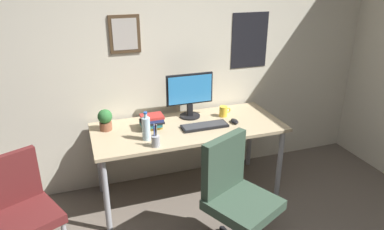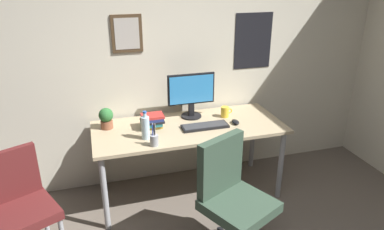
{
  "view_description": "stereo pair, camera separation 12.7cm",
  "coord_description": "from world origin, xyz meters",
  "px_view_note": "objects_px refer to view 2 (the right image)",
  "views": [
    {
      "loc": [
        -0.97,
        -1.15,
        2.09
      ],
      "look_at": [
        -0.03,
        1.6,
        0.88
      ],
      "focal_mm": 33.27,
      "sensor_mm": 36.0,
      "label": 1
    },
    {
      "loc": [
        -0.85,
        -1.19,
        2.09
      ],
      "look_at": [
        -0.03,
        1.6,
        0.88
      ],
      "focal_mm": 33.27,
      "sensor_mm": 36.0,
      "label": 2
    }
  ],
  "objects_px": {
    "monitor": "(191,94)",
    "keyboard": "(205,126)",
    "office_chair": "(231,194)",
    "pen_cup": "(154,140)",
    "potted_plant": "(106,118)",
    "water_bottle": "(145,127)",
    "side_chair": "(20,202)",
    "coffee_mug_near": "(225,112)",
    "computer_mouse": "(235,122)",
    "book_stack_left": "(152,121)"
  },
  "relations": [
    {
      "from": "computer_mouse",
      "to": "water_bottle",
      "type": "relative_size",
      "value": 0.44
    },
    {
      "from": "office_chair",
      "to": "monitor",
      "type": "xyz_separation_m",
      "value": [
        -0.01,
        1.05,
        0.44
      ]
    },
    {
      "from": "monitor",
      "to": "computer_mouse",
      "type": "relative_size",
      "value": 4.18
    },
    {
      "from": "water_bottle",
      "to": "potted_plant",
      "type": "relative_size",
      "value": 1.29
    },
    {
      "from": "keyboard",
      "to": "water_bottle",
      "type": "distance_m",
      "value": 0.57
    },
    {
      "from": "office_chair",
      "to": "water_bottle",
      "type": "height_order",
      "value": "water_bottle"
    },
    {
      "from": "water_bottle",
      "to": "potted_plant",
      "type": "distance_m",
      "value": 0.44
    },
    {
      "from": "monitor",
      "to": "computer_mouse",
      "type": "distance_m",
      "value": 0.5
    },
    {
      "from": "office_chair",
      "to": "water_bottle",
      "type": "distance_m",
      "value": 0.92
    },
    {
      "from": "keyboard",
      "to": "coffee_mug_near",
      "type": "height_order",
      "value": "coffee_mug_near"
    },
    {
      "from": "office_chair",
      "to": "computer_mouse",
      "type": "relative_size",
      "value": 8.64
    },
    {
      "from": "office_chair",
      "to": "potted_plant",
      "type": "distance_m",
      "value": 1.33
    },
    {
      "from": "coffee_mug_near",
      "to": "office_chair",
      "type": "bearing_deg",
      "value": -108.11
    },
    {
      "from": "pen_cup",
      "to": "computer_mouse",
      "type": "bearing_deg",
      "value": 15.32
    },
    {
      "from": "pen_cup",
      "to": "book_stack_left",
      "type": "bearing_deg",
      "value": 81.75
    },
    {
      "from": "monitor",
      "to": "keyboard",
      "type": "relative_size",
      "value": 1.07
    },
    {
      "from": "computer_mouse",
      "to": "office_chair",
      "type": "bearing_deg",
      "value": -114.15
    },
    {
      "from": "keyboard",
      "to": "computer_mouse",
      "type": "bearing_deg",
      "value": -0.35
    },
    {
      "from": "keyboard",
      "to": "pen_cup",
      "type": "height_order",
      "value": "pen_cup"
    },
    {
      "from": "keyboard",
      "to": "pen_cup",
      "type": "relative_size",
      "value": 2.15
    },
    {
      "from": "side_chair",
      "to": "water_bottle",
      "type": "xyz_separation_m",
      "value": [
        1.0,
        0.31,
        0.34
      ]
    },
    {
      "from": "monitor",
      "to": "book_stack_left",
      "type": "xyz_separation_m",
      "value": [
        -0.41,
        -0.15,
        -0.17
      ]
    },
    {
      "from": "side_chair",
      "to": "potted_plant",
      "type": "distance_m",
      "value": 0.99
    },
    {
      "from": "potted_plant",
      "to": "side_chair",
      "type": "bearing_deg",
      "value": -137.87
    },
    {
      "from": "office_chair",
      "to": "potted_plant",
      "type": "xyz_separation_m",
      "value": [
        -0.82,
        1.0,
        0.31
      ]
    },
    {
      "from": "side_chair",
      "to": "potted_plant",
      "type": "xyz_separation_m",
      "value": [
        0.69,
        0.62,
        0.33
      ]
    },
    {
      "from": "computer_mouse",
      "to": "water_bottle",
      "type": "xyz_separation_m",
      "value": [
        -0.86,
        -0.07,
        0.09
      ]
    },
    {
      "from": "coffee_mug_near",
      "to": "book_stack_left",
      "type": "xyz_separation_m",
      "value": [
        -0.73,
        -0.05,
        0.02
      ]
    },
    {
      "from": "side_chair",
      "to": "computer_mouse",
      "type": "relative_size",
      "value": 7.95
    },
    {
      "from": "monitor",
      "to": "water_bottle",
      "type": "distance_m",
      "value": 0.64
    },
    {
      "from": "potted_plant",
      "to": "book_stack_left",
      "type": "bearing_deg",
      "value": -14.51
    },
    {
      "from": "coffee_mug_near",
      "to": "potted_plant",
      "type": "xyz_separation_m",
      "value": [
        -1.13,
        0.05,
        0.05
      ]
    },
    {
      "from": "keyboard",
      "to": "pen_cup",
      "type": "bearing_deg",
      "value": -156.37
    },
    {
      "from": "potted_plant",
      "to": "pen_cup",
      "type": "relative_size",
      "value": 0.98
    },
    {
      "from": "keyboard",
      "to": "pen_cup",
      "type": "xyz_separation_m",
      "value": [
        -0.51,
        -0.22,
        0.04
      ]
    },
    {
      "from": "water_bottle",
      "to": "potted_plant",
      "type": "xyz_separation_m",
      "value": [
        -0.31,
        0.31,
        -0.0
      ]
    },
    {
      "from": "side_chair",
      "to": "book_stack_left",
      "type": "height_order",
      "value": "side_chair"
    },
    {
      "from": "water_bottle",
      "to": "coffee_mug_near",
      "type": "height_order",
      "value": "water_bottle"
    },
    {
      "from": "book_stack_left",
      "to": "office_chair",
      "type": "bearing_deg",
      "value": -65.04
    },
    {
      "from": "monitor",
      "to": "water_bottle",
      "type": "relative_size",
      "value": 1.82
    },
    {
      "from": "water_bottle",
      "to": "coffee_mug_near",
      "type": "relative_size",
      "value": 2.17
    },
    {
      "from": "potted_plant",
      "to": "pen_cup",
      "type": "xyz_separation_m",
      "value": [
        0.35,
        -0.46,
        -0.05
      ]
    },
    {
      "from": "book_stack_left",
      "to": "potted_plant",
      "type": "bearing_deg",
      "value": 165.49
    },
    {
      "from": "pen_cup",
      "to": "book_stack_left",
      "type": "distance_m",
      "value": 0.36
    },
    {
      "from": "monitor",
      "to": "office_chair",
      "type": "bearing_deg",
      "value": -89.65
    },
    {
      "from": "coffee_mug_near",
      "to": "book_stack_left",
      "type": "bearing_deg",
      "value": -175.92
    },
    {
      "from": "office_chair",
      "to": "pen_cup",
      "type": "xyz_separation_m",
      "value": [
        -0.47,
        0.54,
        0.26
      ]
    },
    {
      "from": "office_chair",
      "to": "side_chair",
      "type": "relative_size",
      "value": 1.09
    },
    {
      "from": "office_chair",
      "to": "coffee_mug_near",
      "type": "bearing_deg",
      "value": 71.89
    },
    {
      "from": "office_chair",
      "to": "book_stack_left",
      "type": "bearing_deg",
      "value": 114.96
    }
  ]
}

